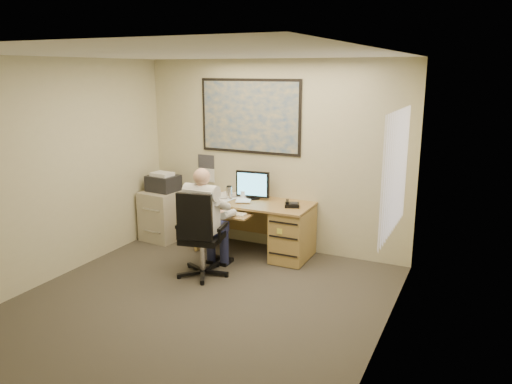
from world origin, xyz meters
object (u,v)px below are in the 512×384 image
at_px(desk, 277,225).
at_px(office_chair, 200,252).
at_px(filing_cabinet, 165,210).
at_px(person, 203,222).

distance_m(desk, office_chair, 1.24).
distance_m(desk, filing_cabinet, 1.86).
bearing_deg(filing_cabinet, desk, 6.98).
relative_size(filing_cabinet, person, 0.75).
bearing_deg(person, filing_cabinet, 142.28).
height_order(filing_cabinet, office_chair, office_chair).
distance_m(filing_cabinet, office_chair, 1.65).
bearing_deg(desk, person, -120.35).
height_order(desk, filing_cabinet, desk).
xyz_separation_m(filing_cabinet, person, (1.28, -0.96, 0.24)).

